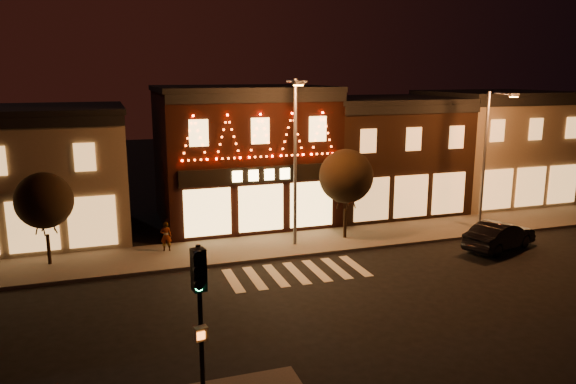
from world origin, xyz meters
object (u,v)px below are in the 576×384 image
streetlamp_mid (296,150)px  pedestrian (166,236)px  traffic_signal_near (200,300)px  dark_sedan (500,236)px

streetlamp_mid → pedestrian: bearing=154.2°
traffic_signal_near → pedestrian: (0.68, 14.62, -2.59)m
traffic_signal_near → streetlamp_mid: (7.23, 13.35, 1.71)m
dark_sedan → pedestrian: 17.31m
traffic_signal_near → pedestrian: size_ratio=3.11×
dark_sedan → pedestrian: size_ratio=2.96×
traffic_signal_near → dark_sedan: 20.04m
traffic_signal_near → dark_sedan: bearing=19.9°
traffic_signal_near → pedestrian: bearing=77.9°
dark_sedan → pedestrian: (-16.61, 4.87, 0.17)m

